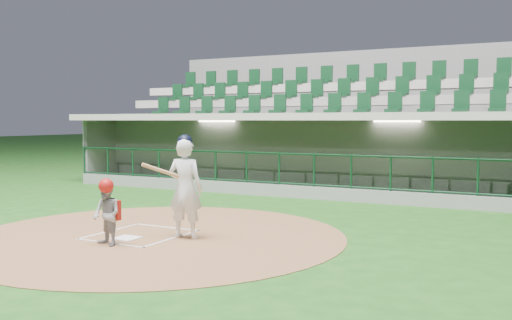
% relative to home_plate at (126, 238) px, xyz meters
% --- Properties ---
extents(ground, '(120.00, 120.00, 0.00)m').
position_rel_home_plate_xyz_m(ground, '(0.00, 0.70, -0.02)').
color(ground, '#1A4B15').
rests_on(ground, ground).
extents(dirt_circle, '(7.20, 7.20, 0.01)m').
position_rel_home_plate_xyz_m(dirt_circle, '(0.30, 0.50, -0.02)').
color(dirt_circle, brown).
rests_on(dirt_circle, ground).
extents(home_plate, '(0.43, 0.43, 0.02)m').
position_rel_home_plate_xyz_m(home_plate, '(0.00, 0.00, 0.00)').
color(home_plate, white).
rests_on(home_plate, dirt_circle).
extents(batter_box_chalk, '(1.55, 1.80, 0.01)m').
position_rel_home_plate_xyz_m(batter_box_chalk, '(0.00, 0.40, -0.00)').
color(batter_box_chalk, white).
rests_on(batter_box_chalk, ground).
extents(dugout_structure, '(16.40, 3.70, 3.00)m').
position_rel_home_plate_xyz_m(dugout_structure, '(0.22, 8.52, 0.94)').
color(dugout_structure, slate).
rests_on(dugout_structure, ground).
extents(seating_deck, '(17.00, 6.72, 5.15)m').
position_rel_home_plate_xyz_m(seating_deck, '(0.00, 11.61, 1.40)').
color(seating_deck, slate).
rests_on(seating_deck, ground).
extents(batter, '(0.91, 0.91, 1.93)m').
position_rel_home_plate_xyz_m(batter, '(0.93, 0.56, 0.95)').
color(batter, white).
rests_on(batter, dirt_circle).
extents(catcher, '(0.63, 0.55, 1.18)m').
position_rel_home_plate_xyz_m(catcher, '(0.08, -0.60, 0.58)').
color(catcher, '#99999E').
rests_on(catcher, dirt_circle).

